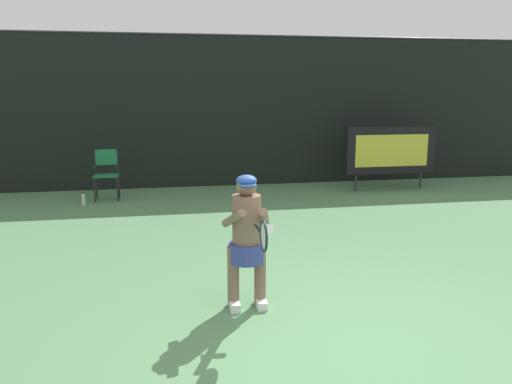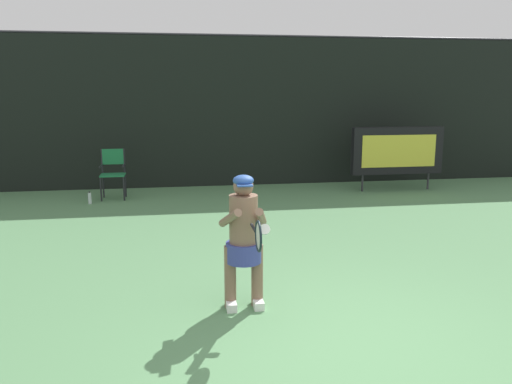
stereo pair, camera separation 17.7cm
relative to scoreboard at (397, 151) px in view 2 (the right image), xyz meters
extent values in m
cube|color=#518253|center=(-3.65, -7.19, -0.96)|extent=(18.00, 22.00, 0.02)
cube|color=black|center=(-3.65, 1.31, 0.85)|extent=(18.00, 0.12, 3.60)
cylinder|color=#38383D|center=(-3.65, 1.31, 2.68)|extent=(18.00, 0.05, 0.05)
cube|color=black|center=(0.00, 0.00, 0.00)|extent=(2.20, 0.20, 1.10)
cube|color=gold|center=(0.00, -0.10, 0.00)|extent=(1.80, 0.01, 0.75)
cylinder|color=#2D2D33|center=(-0.83, 0.00, -0.75)|extent=(0.05, 0.05, 0.40)
cylinder|color=#2D2D33|center=(0.82, 0.00, -0.75)|extent=(0.05, 0.05, 0.40)
cylinder|color=black|center=(-6.75, -0.16, -0.69)|extent=(0.04, 0.04, 0.52)
cylinder|color=black|center=(-6.27, -0.16, -0.69)|extent=(0.04, 0.04, 0.52)
cylinder|color=black|center=(-6.75, 0.25, -0.69)|extent=(0.04, 0.04, 0.52)
cylinder|color=black|center=(-6.27, 0.25, -0.69)|extent=(0.04, 0.04, 0.52)
cube|color=#1C6C3D|center=(-6.51, 0.04, -0.41)|extent=(0.52, 0.44, 0.03)
cylinder|color=black|center=(-6.75, 0.25, -0.15)|extent=(0.04, 0.04, 0.56)
cylinder|color=black|center=(-6.27, 0.25, -0.15)|extent=(0.04, 0.04, 0.56)
cube|color=#1C6C3D|center=(-6.51, 0.25, -0.04)|extent=(0.48, 0.02, 0.34)
cylinder|color=black|center=(-6.75, 0.04, -0.21)|extent=(0.04, 0.44, 0.04)
cylinder|color=black|center=(-6.27, 0.04, -0.21)|extent=(0.04, 0.44, 0.04)
cylinder|color=silver|center=(-6.96, -0.38, -0.83)|extent=(0.07, 0.07, 0.24)
cylinder|color=black|center=(-6.96, -0.38, -0.69)|extent=(0.03, 0.03, 0.03)
cube|color=white|center=(-4.62, -6.10, -0.90)|extent=(0.11, 0.26, 0.09)
cube|color=white|center=(-4.32, -6.10, -0.90)|extent=(0.11, 0.26, 0.09)
cylinder|color=brown|center=(-4.62, -6.05, -0.59)|extent=(0.13, 0.13, 0.70)
cylinder|color=brown|center=(-4.32, -6.05, -0.59)|extent=(0.13, 0.13, 0.70)
cylinder|color=#343D89|center=(-4.47, -6.05, -0.32)|extent=(0.39, 0.39, 0.22)
cylinder|color=brown|center=(-4.47, -6.05, 0.04)|extent=(0.31, 0.31, 0.56)
sphere|color=brown|center=(-4.47, -6.05, 0.42)|extent=(0.22, 0.22, 0.22)
ellipsoid|color=#284C93|center=(-4.47, -6.05, 0.48)|extent=(0.22, 0.22, 0.12)
cube|color=#284C93|center=(-4.47, -6.14, 0.44)|extent=(0.17, 0.12, 0.02)
cylinder|color=brown|center=(-4.64, -6.21, 0.11)|extent=(0.21, 0.51, 0.30)
cylinder|color=brown|center=(-4.31, -6.21, 0.11)|extent=(0.21, 0.51, 0.30)
cylinder|color=white|center=(-4.29, -6.33, 0.01)|extent=(0.13, 0.12, 0.12)
cylinder|color=black|center=(-4.42, -6.39, 0.05)|extent=(0.03, 0.28, 0.03)
torus|color=black|center=(-4.42, -6.70, 0.05)|extent=(0.02, 0.31, 0.31)
ellipsoid|color=silver|center=(-4.42, -6.70, 0.05)|extent=(0.01, 0.26, 0.26)
camera|label=1|loc=(-5.38, -11.39, 1.44)|focal=36.35mm
camera|label=2|loc=(-5.20, -11.42, 1.44)|focal=36.35mm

